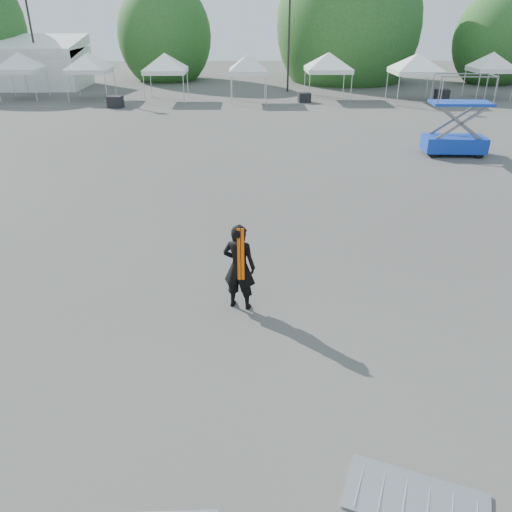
{
  "coord_description": "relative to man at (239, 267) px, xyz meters",
  "views": [
    {
      "loc": [
        -0.55,
        -11.15,
        6.12
      ],
      "look_at": [
        -0.34,
        -1.41,
        1.3
      ],
      "focal_mm": 35.0,
      "sensor_mm": 36.0,
      "label": 1
    }
  ],
  "objects": [
    {
      "name": "crate_east",
      "position": [
        14.99,
        28.89,
        -0.63
      ],
      "size": [
        1.04,
        0.83,
        0.77
      ],
      "primitive_type": "cube",
      "rotation": [
        0.0,
        0.0,
        -0.07
      ],
      "color": "black",
      "rests_on": "ground"
    },
    {
      "name": "tent_g",
      "position": [
        12.59,
        28.39,
        2.04
      ],
      "size": [
        4.7,
        4.7,
        3.88
      ],
      "color": "silver",
      "rests_on": "ground"
    },
    {
      "name": "tree_mid_e",
      "position": [
        9.71,
        40.38,
        3.82
      ],
      "size": [
        5.12,
        5.12,
        7.79
      ],
      "color": "#382314",
      "rests_on": "ground"
    },
    {
      "name": "scissor_lift",
      "position": [
        9.89,
        13.17,
        0.78
      ],
      "size": [
        2.85,
        1.57,
        3.56
      ],
      "rotation": [
        0.0,
        0.0,
        -0.07
      ],
      "color": "#0D17B1",
      "rests_on": "ground"
    },
    {
      "name": "tree_mid_w",
      "position": [
        -7.29,
        41.38,
        2.91
      ],
      "size": [
        4.16,
        4.16,
        6.33
      ],
      "color": "#382314",
      "rests_on": "ground"
    },
    {
      "name": "tent_d",
      "position": [
        -5.64,
        29.18,
        2.04
      ],
      "size": [
        4.27,
        4.27,
        3.88
      ],
      "color": "silver",
      "rests_on": "ground"
    },
    {
      "name": "light_pole_west",
      "position": [
        -17.29,
        35.38,
        4.75
      ],
      "size": [
        0.6,
        0.25,
        10.3
      ],
      "color": "black",
      "rests_on": "ground"
    },
    {
      "name": "light_pole_east",
      "position": [
        3.71,
        33.38,
        4.5
      ],
      "size": [
        0.6,
        0.25,
        9.8
      ],
      "color": "black",
      "rests_on": "ground"
    },
    {
      "name": "tree_far_e",
      "position": [
        22.71,
        38.38,
        2.61
      ],
      "size": [
        3.84,
        3.84,
        5.84
      ],
      "color": "#382314",
      "rests_on": "ground"
    },
    {
      "name": "tent_e",
      "position": [
        0.44,
        28.47,
        2.04
      ],
      "size": [
        3.81,
        3.81,
        3.88
      ],
      "color": "silver",
      "rests_on": "ground"
    },
    {
      "name": "crate_west",
      "position": [
        -8.84,
        26.18,
        -0.63
      ],
      "size": [
        1.07,
        0.88,
        0.77
      ],
      "primitive_type": "cube",
      "rotation": [
        0.0,
        0.0,
        -0.11
      ],
      "color": "black",
      "rests_on": "ground"
    },
    {
      "name": "crate_mid",
      "position": [
        4.53,
        28.08,
        -0.68
      ],
      "size": [
        0.95,
        0.78,
        0.68
      ],
      "primitive_type": "cube",
      "rotation": [
        0.0,
        0.0,
        0.11
      ],
      "color": "black",
      "rests_on": "ground"
    },
    {
      "name": "tent_c",
      "position": [
        -11.36,
        29.82,
        2.04
      ],
      "size": [
        4.26,
        4.26,
        3.88
      ],
      "color": "silver",
      "rests_on": "ground"
    },
    {
      "name": "tent_h",
      "position": [
        18.66,
        29.61,
        2.04
      ],
      "size": [
        3.96,
        3.96,
        3.88
      ],
      "color": "silver",
      "rests_on": "ground"
    },
    {
      "name": "man",
      "position": [
        0.0,
        0.0,
        0.0
      ],
      "size": [
        0.86,
        0.69,
        2.03
      ],
      "rotation": [
        0.0,
        0.0,
        2.83
      ],
      "color": "black",
      "rests_on": "ground"
    },
    {
      "name": "tent_b",
      "position": [
        -16.53,
        30.04,
        2.04
      ],
      "size": [
        4.08,
        4.08,
        3.88
      ],
      "color": "silver",
      "rests_on": "ground"
    },
    {
      "name": "ground",
      "position": [
        0.71,
        1.38,
        -1.02
      ],
      "size": [
        120.0,
        120.0,
        0.0
      ],
      "primitive_type": "plane",
      "color": "#474442",
      "rests_on": "ground"
    },
    {
      "name": "tent_f",
      "position": [
        6.39,
        29.6,
        2.04
      ],
      "size": [
        4.62,
        4.62,
        3.88
      ],
      "color": "silver",
      "rests_on": "ground"
    },
    {
      "name": "barrier_mid",
      "position": [
        2.49,
        -5.15,
        -0.99
      ],
      "size": [
        2.13,
        1.63,
        0.06
      ],
      "rotation": [
        0.0,
        0.0,
        -0.4
      ],
      "color": "#A6A8AE",
      "rests_on": "ground"
    }
  ]
}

